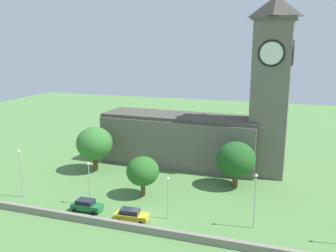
{
  "coord_description": "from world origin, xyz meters",
  "views": [
    {
      "loc": [
        18.41,
        -43.24,
        23.77
      ],
      "look_at": [
        0.75,
        9.7,
        11.29
      ],
      "focal_mm": 38.32,
      "sensor_mm": 36.0,
      "label": 1
    }
  ],
  "objects_px": {
    "car_yellow": "(131,215)",
    "streetlamp_central": "(168,191)",
    "streetlamp_west_mid": "(89,176)",
    "streetlamp_east_mid": "(255,193)",
    "streetlamp_west_end": "(20,166)",
    "tree_churchyard": "(143,171)",
    "tree_riverside_east": "(236,159)",
    "church": "(206,124)",
    "car_green": "(87,205)",
    "tree_by_tower": "(95,143)"
  },
  "relations": [
    {
      "from": "car_yellow",
      "to": "streetlamp_west_mid",
      "type": "distance_m",
      "value": 9.52
    },
    {
      "from": "streetlamp_central",
      "to": "streetlamp_east_mid",
      "type": "xyz_separation_m",
      "value": [
        11.66,
        1.12,
        0.81
      ]
    },
    {
      "from": "tree_by_tower",
      "to": "car_yellow",
      "type": "bearing_deg",
      "value": -48.05
    },
    {
      "from": "car_green",
      "to": "tree_by_tower",
      "type": "bearing_deg",
      "value": 115.42
    },
    {
      "from": "church",
      "to": "car_green",
      "type": "bearing_deg",
      "value": -115.54
    },
    {
      "from": "car_yellow",
      "to": "streetlamp_east_mid",
      "type": "height_order",
      "value": "streetlamp_east_mid"
    },
    {
      "from": "streetlamp_west_mid",
      "to": "tree_churchyard",
      "type": "distance_m",
      "value": 8.5
    },
    {
      "from": "streetlamp_west_mid",
      "to": "streetlamp_west_end",
      "type": "bearing_deg",
      "value": -175.25
    },
    {
      "from": "church",
      "to": "car_yellow",
      "type": "xyz_separation_m",
      "value": [
        -4.51,
        -26.35,
        -7.73
      ]
    },
    {
      "from": "church",
      "to": "streetlamp_central",
      "type": "distance_m",
      "value": 24.3
    },
    {
      "from": "streetlamp_east_mid",
      "to": "tree_riverside_east",
      "type": "distance_m",
      "value": 14.49
    },
    {
      "from": "church",
      "to": "tree_riverside_east",
      "type": "distance_m",
      "value": 12.14
    },
    {
      "from": "church",
      "to": "streetlamp_east_mid",
      "type": "xyz_separation_m",
      "value": [
        11.69,
        -22.77,
        -3.64
      ]
    },
    {
      "from": "streetlamp_central",
      "to": "church",
      "type": "bearing_deg",
      "value": 90.06
    },
    {
      "from": "streetlamp_west_end",
      "to": "car_yellow",
      "type": "bearing_deg",
      "value": -6.06
    },
    {
      "from": "tree_churchyard",
      "to": "streetlamp_east_mid",
      "type": "bearing_deg",
      "value": -15.67
    },
    {
      "from": "car_green",
      "to": "streetlamp_central",
      "type": "relative_size",
      "value": 0.74
    },
    {
      "from": "tree_churchyard",
      "to": "streetlamp_central",
      "type": "bearing_deg",
      "value": -44.32
    },
    {
      "from": "streetlamp_west_end",
      "to": "tree_churchyard",
      "type": "distance_m",
      "value": 19.41
    },
    {
      "from": "streetlamp_east_mid",
      "to": "church",
      "type": "bearing_deg",
      "value": 117.17
    },
    {
      "from": "streetlamp_central",
      "to": "car_green",
      "type": "bearing_deg",
      "value": -173.21
    },
    {
      "from": "church",
      "to": "streetlamp_central",
      "type": "xyz_separation_m",
      "value": [
        0.03,
        -23.89,
        -4.44
      ]
    },
    {
      "from": "car_green",
      "to": "tree_riverside_east",
      "type": "relative_size",
      "value": 0.58
    },
    {
      "from": "streetlamp_central",
      "to": "streetlamp_east_mid",
      "type": "distance_m",
      "value": 11.74
    },
    {
      "from": "tree_churchyard",
      "to": "car_yellow",
      "type": "bearing_deg",
      "value": -78.37
    },
    {
      "from": "streetlamp_west_end",
      "to": "streetlamp_central",
      "type": "relative_size",
      "value": 1.27
    },
    {
      "from": "church",
      "to": "tree_churchyard",
      "type": "relative_size",
      "value": 5.6
    },
    {
      "from": "streetlamp_central",
      "to": "tree_churchyard",
      "type": "height_order",
      "value": "tree_churchyard"
    },
    {
      "from": "car_yellow",
      "to": "streetlamp_west_mid",
      "type": "bearing_deg",
      "value": 159.36
    },
    {
      "from": "tree_by_tower",
      "to": "streetlamp_west_end",
      "type": "bearing_deg",
      "value": -108.63
    },
    {
      "from": "car_green",
      "to": "tree_by_tower",
      "type": "xyz_separation_m",
      "value": [
        -7.5,
        15.79,
        4.68
      ]
    },
    {
      "from": "streetlamp_east_mid",
      "to": "tree_by_tower",
      "type": "relative_size",
      "value": 0.88
    },
    {
      "from": "car_yellow",
      "to": "streetlamp_west_end",
      "type": "xyz_separation_m",
      "value": [
        -20.04,
        2.13,
        4.24
      ]
    },
    {
      "from": "streetlamp_west_mid",
      "to": "tree_riverside_east",
      "type": "distance_m",
      "value": 24.59
    },
    {
      "from": "church",
      "to": "tree_churchyard",
      "type": "height_order",
      "value": "church"
    },
    {
      "from": "car_green",
      "to": "streetlamp_west_end",
      "type": "xyz_separation_m",
      "value": [
        -12.45,
        1.12,
        4.3
      ]
    },
    {
      "from": "church",
      "to": "streetlamp_west_mid",
      "type": "distance_m",
      "value": 26.83
    },
    {
      "from": "tree_churchyard",
      "to": "tree_riverside_east",
      "type": "bearing_deg",
      "value": 32.88
    },
    {
      "from": "church",
      "to": "car_yellow",
      "type": "relative_size",
      "value": 7.81
    },
    {
      "from": "streetlamp_central",
      "to": "streetlamp_east_mid",
      "type": "bearing_deg",
      "value": 5.49
    },
    {
      "from": "car_green",
      "to": "streetlamp_west_end",
      "type": "distance_m",
      "value": 13.22
    },
    {
      "from": "church",
      "to": "tree_riverside_east",
      "type": "bearing_deg",
      "value": -50.99
    },
    {
      "from": "streetlamp_west_mid",
      "to": "tree_by_tower",
      "type": "bearing_deg",
      "value": 116.58
    },
    {
      "from": "streetlamp_central",
      "to": "tree_churchyard",
      "type": "distance_m",
      "value": 8.82
    },
    {
      "from": "tree_by_tower",
      "to": "tree_churchyard",
      "type": "bearing_deg",
      "value": -31.56
    },
    {
      "from": "streetlamp_central",
      "to": "tree_riverside_east",
      "type": "bearing_deg",
      "value": 64.13
    },
    {
      "from": "church",
      "to": "tree_riverside_east",
      "type": "height_order",
      "value": "church"
    },
    {
      "from": "streetlamp_west_mid",
      "to": "streetlamp_east_mid",
      "type": "relative_size",
      "value": 0.89
    },
    {
      "from": "streetlamp_central",
      "to": "tree_riverside_east",
      "type": "xyz_separation_m",
      "value": [
        7.24,
        14.93,
        0.69
      ]
    },
    {
      "from": "car_yellow",
      "to": "streetlamp_central",
      "type": "height_order",
      "value": "streetlamp_central"
    }
  ]
}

